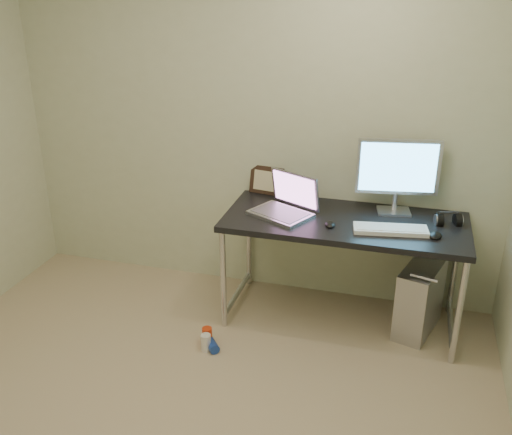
% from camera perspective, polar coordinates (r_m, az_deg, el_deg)
% --- Properties ---
extents(wall_back, '(3.50, 0.02, 2.50)m').
position_cam_1_polar(wall_back, '(4.01, -0.32, 9.38)').
color(wall_back, beige).
rests_on(wall_back, ground).
extents(desk, '(1.56, 0.68, 0.75)m').
position_cam_1_polar(desk, '(3.75, 8.84, -1.31)').
color(desk, black).
rests_on(desk, ground).
extents(tower_computer, '(0.32, 0.49, 0.51)m').
position_cam_1_polar(tower_computer, '(3.95, 16.06, -7.76)').
color(tower_computer, '#ADADB2').
rests_on(tower_computer, ground).
extents(cable_a, '(0.01, 0.16, 0.69)m').
position_cam_1_polar(cable_a, '(4.11, 15.68, -3.81)').
color(cable_a, black).
rests_on(cable_a, ground).
extents(cable_b, '(0.02, 0.11, 0.71)m').
position_cam_1_polar(cable_b, '(4.11, 16.89, -4.31)').
color(cable_b, black).
rests_on(cable_b, ground).
extents(can_red, '(0.07, 0.07, 0.12)m').
position_cam_1_polar(can_red, '(3.77, -4.90, -11.71)').
color(can_red, red).
rests_on(can_red, ground).
extents(can_white, '(0.08, 0.08, 0.11)m').
position_cam_1_polar(can_white, '(3.71, -5.03, -12.35)').
color(can_white, silver).
rests_on(can_white, ground).
extents(can_blue, '(0.12, 0.13, 0.06)m').
position_cam_1_polar(can_blue, '(3.73, -4.42, -12.62)').
color(can_blue, '#1D3EA0').
rests_on(can_blue, ground).
extents(laptop, '(0.47, 0.44, 0.26)m').
position_cam_1_polar(laptop, '(3.76, 3.02, 1.33)').
color(laptop, silver).
rests_on(laptop, desk).
extents(monitor, '(0.53, 0.19, 0.50)m').
position_cam_1_polar(monitor, '(3.80, 14.00, 4.60)').
color(monitor, silver).
rests_on(monitor, desk).
extents(keyboard, '(0.47, 0.21, 0.03)m').
position_cam_1_polar(keyboard, '(3.59, 13.30, -1.18)').
color(keyboard, white).
rests_on(keyboard, desk).
extents(mouse_right, '(0.09, 0.13, 0.04)m').
position_cam_1_polar(mouse_right, '(3.59, 17.51, -1.60)').
color(mouse_right, black).
rests_on(mouse_right, desk).
extents(mouse_left, '(0.08, 0.11, 0.03)m').
position_cam_1_polar(mouse_left, '(3.60, 7.41, -0.59)').
color(mouse_left, black).
rests_on(mouse_left, desk).
extents(headphones, '(0.18, 0.10, 0.11)m').
position_cam_1_polar(headphones, '(3.79, 18.68, -0.23)').
color(headphones, black).
rests_on(headphones, desk).
extents(picture_frame, '(0.26, 0.11, 0.20)m').
position_cam_1_polar(picture_frame, '(4.07, 1.06, 3.73)').
color(picture_frame, black).
rests_on(picture_frame, desk).
extents(webcam, '(0.05, 0.04, 0.12)m').
position_cam_1_polar(webcam, '(4.00, 4.29, 3.13)').
color(webcam, silver).
rests_on(webcam, desk).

